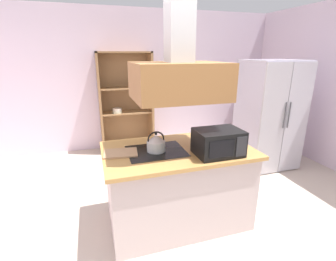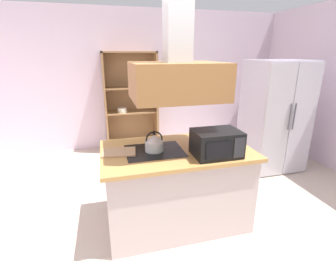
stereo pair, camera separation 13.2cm
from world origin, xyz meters
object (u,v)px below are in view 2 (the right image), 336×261
object	(u,v)px
refrigerator	(274,116)
microwave	(216,143)
kettle	(154,143)
dish_cabinet	(131,107)
cutting_board	(119,152)

from	to	relation	value
refrigerator	microwave	bearing A→B (deg)	-142.50
kettle	refrigerator	bearing A→B (deg)	24.06
dish_cabinet	kettle	xyz separation A→B (m)	(-0.03, -2.47, 0.14)
kettle	microwave	distance (m)	0.64
dish_cabinet	kettle	bearing A→B (deg)	-90.72
dish_cabinet	microwave	bearing A→B (deg)	-78.69
refrigerator	cutting_board	bearing A→B (deg)	-159.78
kettle	microwave	world-z (taller)	microwave
dish_cabinet	microwave	size ratio (longest dim) A/B	4.16
dish_cabinet	cutting_board	xyz separation A→B (m)	(-0.40, -2.43, 0.06)
microwave	refrigerator	bearing A→B (deg)	37.50
cutting_board	dish_cabinet	bearing A→B (deg)	80.69
refrigerator	microwave	xyz separation A→B (m)	(-1.63, -1.25, 0.14)
kettle	cutting_board	world-z (taller)	kettle
dish_cabinet	cutting_board	size ratio (longest dim) A/B	5.63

